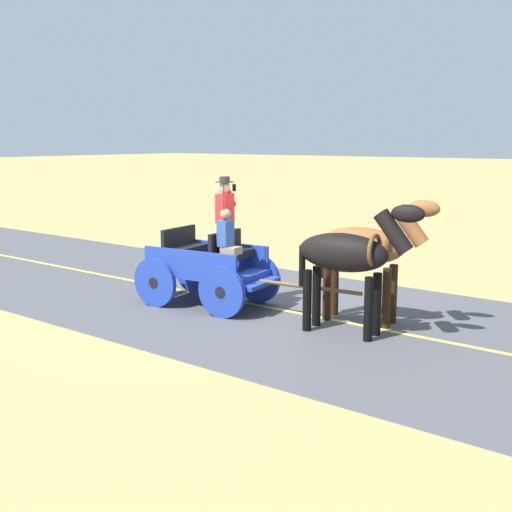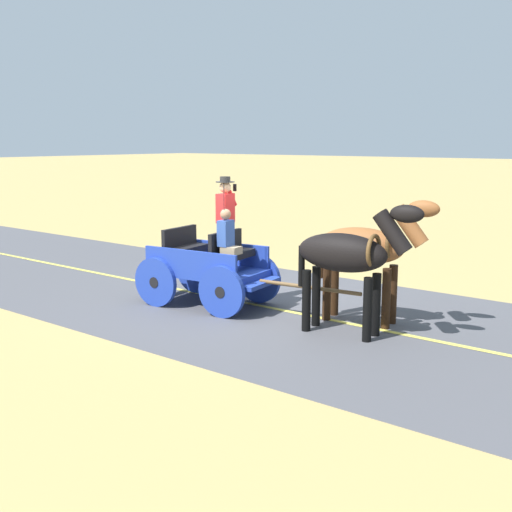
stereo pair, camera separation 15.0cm
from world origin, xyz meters
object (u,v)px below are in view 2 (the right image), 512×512
object	(u,v)px
horse_near_side	(367,249)
horse_off_side	(348,256)
traffic_cone	(247,258)
horse_drawn_carriage	(211,264)

from	to	relation	value
horse_near_side	horse_off_side	size ratio (longest dim) A/B	1.00
horse_near_side	traffic_cone	bearing A→B (deg)	-117.95
horse_off_side	traffic_cone	bearing A→B (deg)	-124.56
traffic_cone	horse_drawn_carriage	bearing A→B (deg)	27.94
horse_near_side	horse_off_side	bearing A→B (deg)	6.71
horse_drawn_carriage	horse_off_side	size ratio (longest dim) A/B	2.04
horse_drawn_carriage	horse_near_side	distance (m)	3.10
horse_near_side	horse_off_side	distance (m)	0.81
horse_drawn_carriage	traffic_cone	xyz separation A→B (m)	(-3.24, -1.72, -0.57)
traffic_cone	horse_near_side	bearing A→B (deg)	62.05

